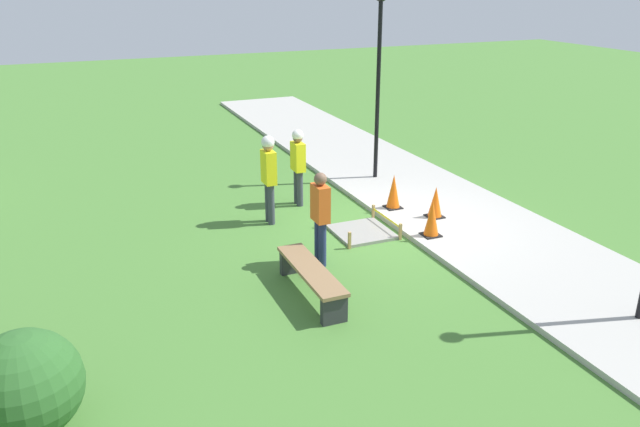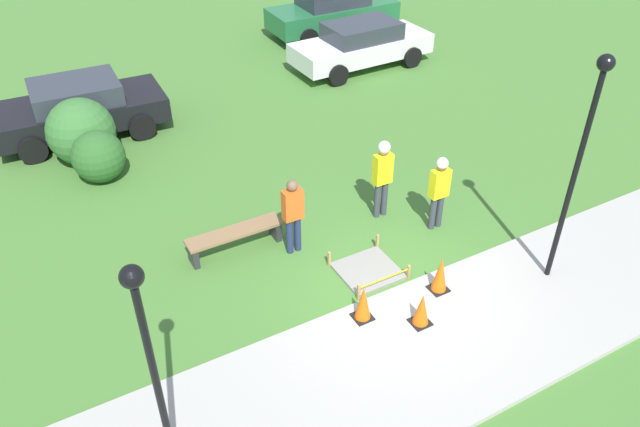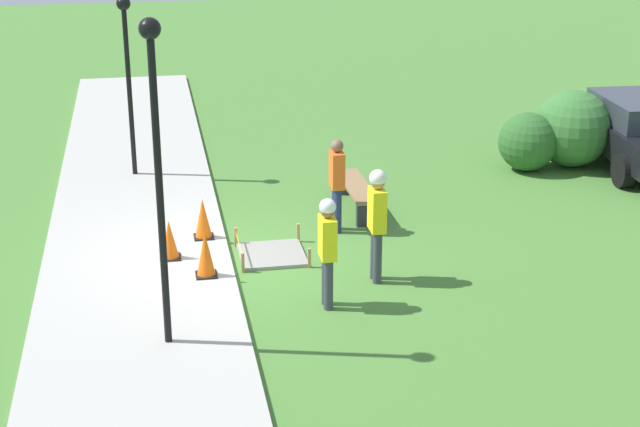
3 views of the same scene
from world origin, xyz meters
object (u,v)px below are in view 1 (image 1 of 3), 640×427
traffic_cone_sidewalk_edge (393,192)px  worker_supervisor (269,171)px  traffic_cone_far_patch (435,202)px  lamppost_near (379,61)px  traffic_cone_near_patch (432,219)px  park_bench (311,276)px  worker_assistant (298,161)px  bystander_in_orange_shirt (320,214)px

traffic_cone_sidewalk_edge → worker_supervisor: size_ratio=0.40×
traffic_cone_far_patch → worker_supervisor: 3.49m
traffic_cone_far_patch → lamppost_near: bearing=-2.7°
traffic_cone_near_patch → traffic_cone_far_patch: size_ratio=1.08×
park_bench → lamppost_near: (4.93, -3.72, 2.59)m
traffic_cone_far_patch → worker_supervisor: size_ratio=0.36×
worker_supervisor → worker_assistant: bearing=-49.8°
traffic_cone_near_patch → traffic_cone_sidewalk_edge: 1.64m
traffic_cone_near_patch → traffic_cone_sidewalk_edge: bearing=-2.6°
traffic_cone_sidewalk_edge → lamppost_near: 3.33m
worker_assistant → bystander_in_orange_shirt: worker_assistant is taller
traffic_cone_near_patch → park_bench: traffic_cone_near_patch is taller
traffic_cone_far_patch → worker_assistant: 3.10m
bystander_in_orange_shirt → worker_assistant: bearing=-13.8°
park_bench → traffic_cone_sidewalk_edge: bearing=-47.3°
traffic_cone_far_patch → traffic_cone_sidewalk_edge: traffic_cone_sidewalk_edge is taller
traffic_cone_sidewalk_edge → bystander_in_orange_shirt: bystander_in_orange_shirt is taller
bystander_in_orange_shirt → lamppost_near: (3.89, -3.13, 1.98)m
park_bench → bystander_in_orange_shirt: 1.34m
worker_supervisor → lamppost_near: lamppost_near is taller
worker_supervisor → bystander_in_orange_shirt: worker_supervisor is taller
bystander_in_orange_shirt → lamppost_near: lamppost_near is taller
bystander_in_orange_shirt → lamppost_near: 5.37m
traffic_cone_far_patch → traffic_cone_sidewalk_edge: bearing=33.1°
worker_assistant → lamppost_near: bearing=-69.8°
park_bench → worker_assistant: (4.05, -1.34, 0.66)m
traffic_cone_near_patch → worker_supervisor: worker_supervisor is taller
park_bench → bystander_in_orange_shirt: (1.03, -0.60, 0.61)m
traffic_cone_far_patch → park_bench: 4.10m
lamppost_near → worker_assistant: bearing=110.2°
park_bench → worker_supervisor: worker_supervisor is taller
traffic_cone_sidewalk_edge → bystander_in_orange_shirt: bearing=125.9°
traffic_cone_far_patch → park_bench: bearing=119.1°
traffic_cone_near_patch → traffic_cone_sidewalk_edge: (1.63, -0.07, 0.02)m
worker_supervisor → bystander_in_orange_shirt: size_ratio=1.09×
traffic_cone_near_patch → traffic_cone_sidewalk_edge: traffic_cone_sidewalk_edge is taller
worker_assistant → traffic_cone_far_patch: bearing=-132.4°
lamppost_near → bystander_in_orange_shirt: bearing=141.2°
traffic_cone_near_patch → park_bench: 3.21m
traffic_cone_far_patch → traffic_cone_sidewalk_edge: (0.82, 0.53, 0.04)m
traffic_cone_sidewalk_edge → park_bench: 4.15m
worker_assistant → bystander_in_orange_shirt: 3.11m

